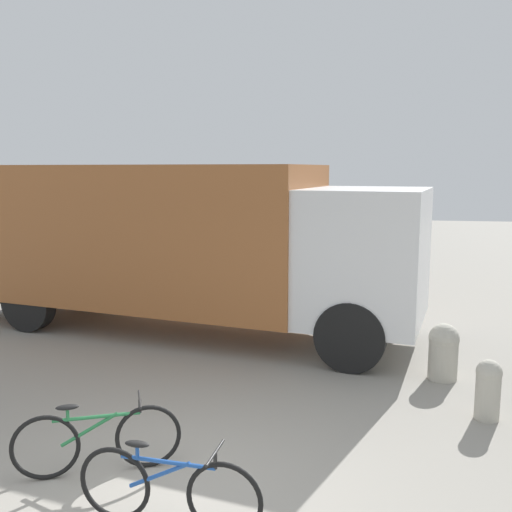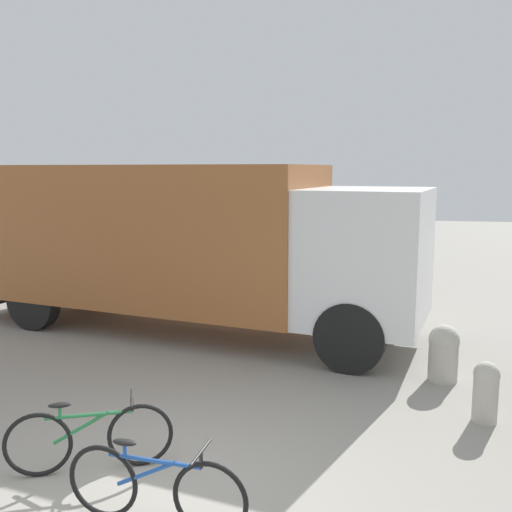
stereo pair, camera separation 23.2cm
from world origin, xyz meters
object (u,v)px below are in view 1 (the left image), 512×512
object	(u,v)px
bicycle_middle	(168,489)
bollard_far_bench	(443,350)
bicycle_near	(97,440)
bollard_near_bench	(488,387)
delivery_truck	(180,238)

from	to	relation	value
bicycle_middle	bollard_far_bench	bearing A→B (deg)	59.43
bicycle_near	bollard_near_bench	xyz separation A→B (m)	(4.09, 1.94, 0.05)
delivery_truck	bollard_far_bench	bearing A→B (deg)	-11.10
bollard_near_bench	bollard_far_bench	distance (m)	1.34
bollard_near_bench	bicycle_middle	bearing A→B (deg)	-139.58
bicycle_middle	bollard_near_bench	size ratio (longest dim) A/B	2.20
delivery_truck	bollard_near_bench	bearing A→B (deg)	-21.91
delivery_truck	bicycle_middle	world-z (taller)	delivery_truck
bollard_near_bench	bicycle_near	bearing A→B (deg)	-154.59
bicycle_near	bollard_near_bench	distance (m)	4.53
bollard_near_bench	delivery_truck	bearing A→B (deg)	146.70
bollard_near_bench	bollard_far_bench	world-z (taller)	bollard_far_bench
bicycle_near	bollard_far_bench	size ratio (longest dim) A/B	1.86
bicycle_middle	bollard_far_bench	size ratio (longest dim) A/B	2.01
delivery_truck	bicycle_near	size ratio (longest dim) A/B	5.81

